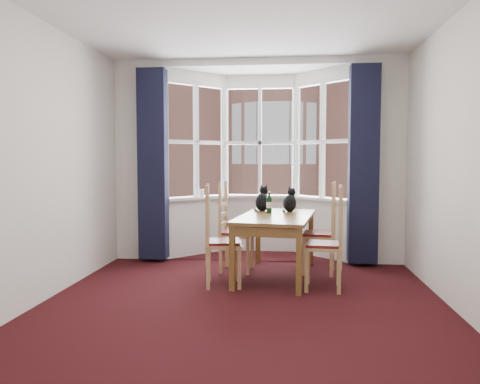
# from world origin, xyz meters

# --- Properties ---
(floor) EXTENTS (4.50, 4.50, 0.00)m
(floor) POSITION_xyz_m (0.00, 0.00, 0.00)
(floor) COLOR black
(floor) RESTS_ON ground
(ceiling) EXTENTS (4.50, 4.50, 0.00)m
(ceiling) POSITION_xyz_m (0.00, 0.00, 2.80)
(ceiling) COLOR white
(ceiling) RESTS_ON floor
(wall_left) EXTENTS (0.00, 4.50, 4.50)m
(wall_left) POSITION_xyz_m (-2.00, 0.00, 1.40)
(wall_left) COLOR silver
(wall_left) RESTS_ON floor
(wall_right) EXTENTS (0.00, 4.50, 4.50)m
(wall_right) POSITION_xyz_m (2.00, 0.00, 1.40)
(wall_right) COLOR silver
(wall_right) RESTS_ON floor
(wall_near) EXTENTS (4.00, 0.00, 4.00)m
(wall_near) POSITION_xyz_m (0.00, -2.25, 1.40)
(wall_near) COLOR silver
(wall_near) RESTS_ON floor
(wall_back_pier_left) EXTENTS (0.70, 0.12, 2.80)m
(wall_back_pier_left) POSITION_xyz_m (-1.65, 2.25, 1.40)
(wall_back_pier_left) COLOR silver
(wall_back_pier_left) RESTS_ON floor
(wall_back_pier_right) EXTENTS (0.70, 0.12, 2.80)m
(wall_back_pier_right) POSITION_xyz_m (1.65, 2.25, 1.40)
(wall_back_pier_right) COLOR silver
(wall_back_pier_right) RESTS_ON floor
(bay_window) EXTENTS (2.76, 0.94, 2.80)m
(bay_window) POSITION_xyz_m (0.00, 2.75, 1.40)
(bay_window) COLOR white
(bay_window) RESTS_ON floor
(curtain_left) EXTENTS (0.38, 0.22, 2.60)m
(curtain_left) POSITION_xyz_m (-1.42, 2.07, 1.35)
(curtain_left) COLOR black
(curtain_left) RESTS_ON floor
(curtain_right) EXTENTS (0.38, 0.22, 2.60)m
(curtain_right) POSITION_xyz_m (1.42, 2.07, 1.35)
(curtain_right) COLOR black
(curtain_right) RESTS_ON floor
(dining_table) EXTENTS (1.02, 1.63, 0.75)m
(dining_table) POSITION_xyz_m (0.29, 1.37, 0.67)
(dining_table) COLOR brown
(dining_table) RESTS_ON floor
(chair_left_near) EXTENTS (0.45, 0.47, 0.92)m
(chair_left_near) POSITION_xyz_m (-0.37, 0.91, 0.47)
(chair_left_near) COLOR tan
(chair_left_near) RESTS_ON floor
(chair_left_far) EXTENTS (0.43, 0.45, 0.92)m
(chair_left_far) POSITION_xyz_m (-0.30, 1.63, 0.47)
(chair_left_far) COLOR tan
(chair_left_far) RESTS_ON floor
(chair_right_near) EXTENTS (0.44, 0.45, 0.92)m
(chair_right_near) POSITION_xyz_m (0.91, 0.88, 0.47)
(chair_right_near) COLOR tan
(chair_right_near) RESTS_ON floor
(chair_right_far) EXTENTS (0.45, 0.47, 0.92)m
(chair_right_far) POSITION_xyz_m (0.91, 1.61, 0.47)
(chair_right_far) COLOR tan
(chair_right_far) RESTS_ON floor
(cat_left) EXTENTS (0.22, 0.28, 0.35)m
(cat_left) POSITION_xyz_m (0.10, 1.84, 0.88)
(cat_left) COLOR black
(cat_left) RESTS_ON dining_table
(cat_right) EXTENTS (0.23, 0.27, 0.33)m
(cat_right) POSITION_xyz_m (0.46, 1.79, 0.88)
(cat_right) COLOR black
(cat_right) RESTS_ON dining_table
(wine_bottle) EXTENTS (0.07, 0.07, 0.27)m
(wine_bottle) POSITION_xyz_m (0.20, 1.59, 0.87)
(wine_bottle) COLOR black
(wine_bottle) RESTS_ON dining_table
(candle_tall) EXTENTS (0.06, 0.06, 0.11)m
(candle_tall) POSITION_xyz_m (-0.84, 2.60, 0.92)
(candle_tall) COLOR white
(candle_tall) RESTS_ON bay_window
(street) EXTENTS (80.00, 80.00, 0.00)m
(street) POSITION_xyz_m (0.00, 32.25, -6.00)
(street) COLOR #333335
(street) RESTS_ON ground
(tenement_building) EXTENTS (18.40, 7.80, 15.20)m
(tenement_building) POSITION_xyz_m (0.00, 14.01, 1.60)
(tenement_building) COLOR #A06353
(tenement_building) RESTS_ON street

